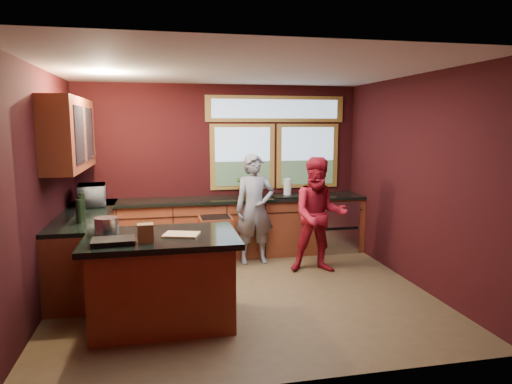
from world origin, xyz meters
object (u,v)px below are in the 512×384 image
object	(u,v)px
island	(163,279)
person_red	(319,215)
person_grey	(255,209)
cutting_board	(181,235)
stock_pot	(107,226)

from	to	relation	value
island	person_red	world-z (taller)	person_red
island	person_grey	world-z (taller)	person_grey
island	cutting_board	distance (m)	0.52
person_grey	person_red	bearing A→B (deg)	-37.96
island	cutting_board	xyz separation A→B (m)	(0.20, -0.05, 0.48)
island	cutting_board	size ratio (longest dim) A/B	4.43
stock_pot	island	bearing A→B (deg)	-15.26
stock_pot	person_grey	bearing A→B (deg)	42.26
cutting_board	stock_pot	bearing A→B (deg)	165.07
island	person_grey	size ratio (longest dim) A/B	0.95
person_red	stock_pot	bearing A→B (deg)	-146.73
person_grey	stock_pot	world-z (taller)	person_grey
person_grey	cutting_board	xyz separation A→B (m)	(-1.16, -1.94, 0.14)
island	person_grey	distance (m)	2.35
island	stock_pot	distance (m)	0.80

